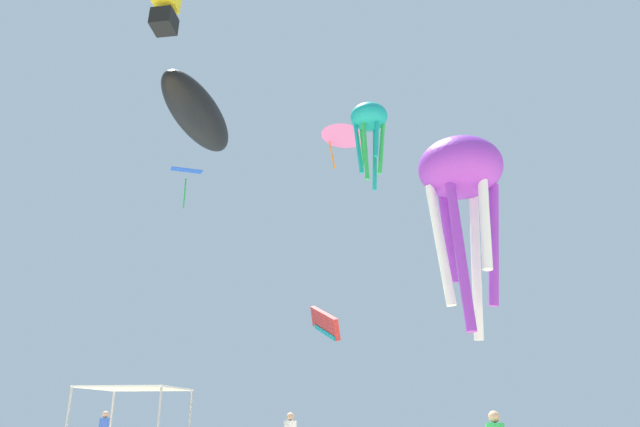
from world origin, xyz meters
name	(u,v)px	position (x,y,z in m)	size (l,w,h in m)	color
canopy_tent	(136,392)	(-7.30, 4.90, 2.45)	(3.00, 3.07, 2.59)	#B2B2B7
kite_octopus_purple	(461,178)	(4.06, 4.86, 9.77)	(4.20, 4.20, 7.12)	purple
kite_delta_pink	(343,133)	(-0.79, 15.86, 17.62)	(3.76, 3.76, 2.28)	pink
kite_box_yellow	(165,11)	(-8.86, 7.28, 20.21)	(1.11, 1.16, 2.31)	yellow
kite_inflatable_black	(198,114)	(-9.30, 14.24, 18.50)	(3.38, 8.77, 3.33)	black
kite_diamond_blue	(186,172)	(-13.27, 23.87, 19.17)	(3.00, 2.96, 3.48)	blue
kite_parafoil_red	(325,323)	(-2.61, 22.60, 7.40)	(2.28, 4.39, 2.83)	red
kite_octopus_teal	(369,121)	(0.79, 10.58, 15.42)	(2.56, 2.56, 4.32)	teal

